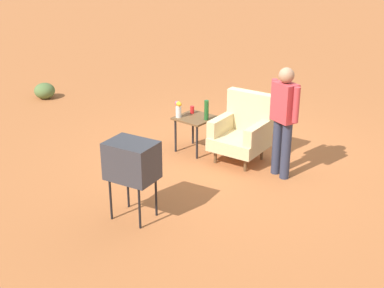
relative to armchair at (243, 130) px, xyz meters
name	(u,v)px	position (x,y,z in m)	size (l,w,h in m)	color
ground_plane	(233,157)	(-0.14, -0.03, -0.50)	(60.00, 60.00, 0.00)	#AD6033
armchair	(243,130)	(0.00, 0.00, 0.00)	(0.84, 0.84, 1.06)	brown
side_table	(195,122)	(-0.79, -0.21, 0.01)	(0.56, 0.56, 0.59)	black
tv_on_stand	(132,161)	(-0.03, -2.38, 0.28)	(0.66, 0.53, 1.03)	black
person_standing	(284,116)	(0.78, -0.14, 0.44)	(0.54, 0.33, 1.64)	#2D3347
soda_can_red	(192,110)	(-0.94, -0.09, 0.15)	(0.07, 0.07, 0.12)	red
bottle_wine_green	(206,110)	(-0.57, -0.19, 0.25)	(0.07, 0.07, 0.32)	#1E5623
flower_vase	(178,109)	(-0.99, -0.39, 0.24)	(0.15, 0.09, 0.27)	silver
shrub_near	(45,91)	(-5.09, -0.02, -0.33)	(0.44, 0.44, 0.34)	#516B38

